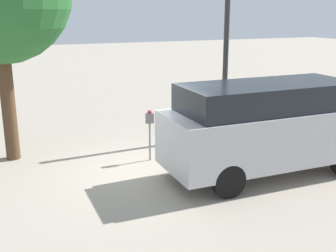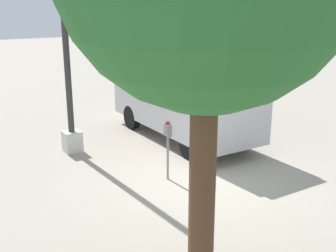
# 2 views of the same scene
# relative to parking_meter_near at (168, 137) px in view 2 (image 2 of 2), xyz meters

# --- Properties ---
(ground_plane) EXTENTS (80.00, 80.00, 0.00)m
(ground_plane) POSITION_rel_parking_meter_near_xyz_m (-0.39, -0.62, -0.99)
(ground_plane) COLOR gray
(parking_meter_near) EXTENTS (0.21, 0.13, 1.34)m
(parking_meter_near) POSITION_rel_parking_meter_near_xyz_m (0.00, 0.00, 0.00)
(parking_meter_near) COLOR gray
(parking_meter_near) RESTS_ON ground
(lamp_post) EXTENTS (0.44, 0.44, 5.65)m
(lamp_post) POSITION_rel_parking_meter_near_xyz_m (2.84, 1.16, 0.81)
(lamp_post) COLOR beige
(lamp_post) RESTS_ON ground
(parked_van) EXTENTS (5.09, 1.83, 2.18)m
(parked_van) POSITION_rel_parking_meter_near_xyz_m (2.27, -1.92, 0.20)
(parked_van) COLOR #B2B2B7
(parked_van) RESTS_ON ground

